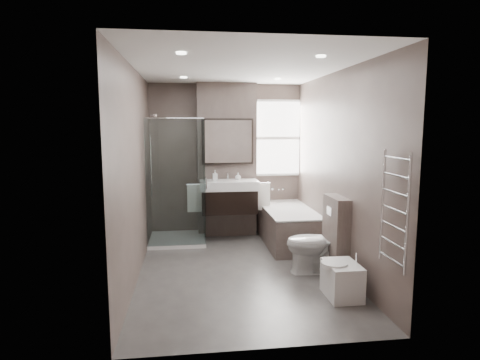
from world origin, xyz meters
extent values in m
cube|color=#4A4644|center=(0.00, 0.00, -0.03)|extent=(2.65, 3.85, 0.05)
cube|color=silver|center=(0.00, 0.00, 2.62)|extent=(2.65, 3.85, 0.05)
cube|color=brown|center=(0.00, 1.92, 1.30)|extent=(2.65, 0.05, 2.60)
cube|color=brown|center=(0.00, -1.92, 1.30)|extent=(2.65, 0.05, 2.60)
cube|color=brown|center=(-1.32, 0.00, 1.30)|extent=(0.05, 3.85, 2.60)
cube|color=brown|center=(1.32, 0.00, 1.30)|extent=(0.05, 3.85, 2.60)
cube|color=brown|center=(0.00, 1.77, 1.30)|extent=(1.00, 0.25, 2.60)
cube|color=black|center=(0.00, 1.42, 0.66)|extent=(0.90, 0.45, 0.38)
cube|color=white|center=(0.00, 1.42, 0.92)|extent=(0.95, 0.47, 0.15)
cylinder|color=silver|center=(0.00, 1.59, 1.06)|extent=(0.03, 0.03, 0.12)
cylinder|color=silver|center=(0.00, 1.53, 1.11)|extent=(0.02, 0.12, 0.02)
cube|color=black|center=(0.00, 1.62, 1.63)|extent=(0.86, 0.06, 0.76)
cube|color=white|center=(0.00, 1.58, 1.63)|extent=(0.80, 0.02, 0.70)
cube|color=silver|center=(-0.56, 1.40, 0.72)|extent=(0.24, 0.06, 0.44)
cube|color=silver|center=(0.56, 1.40, 0.72)|extent=(0.24, 0.06, 0.44)
cube|color=white|center=(-0.85, 1.45, 0.03)|extent=(0.90, 0.90, 0.06)
cube|color=white|center=(-0.85, 1.01, 1.03)|extent=(0.88, 0.01, 1.94)
cube|color=white|center=(-0.41, 1.45, 1.03)|extent=(0.01, 0.88, 1.94)
cylinder|color=silver|center=(-1.25, 1.45, 1.25)|extent=(0.02, 0.02, 1.00)
cube|color=brown|center=(0.93, 1.10, 0.28)|extent=(0.75, 1.60, 0.55)
cube|color=white|center=(0.93, 1.10, 0.56)|extent=(0.75, 1.60, 0.03)
cube|color=white|center=(0.93, 1.10, 0.49)|extent=(0.61, 1.42, 0.12)
cube|color=white|center=(0.90, 1.88, 1.67)|extent=(0.98, 0.04, 1.33)
cube|color=white|center=(0.90, 1.85, 1.67)|extent=(0.90, 0.01, 1.25)
cube|color=white|center=(0.90, 1.85, 1.68)|extent=(0.90, 0.01, 0.05)
imported|color=white|center=(0.97, -0.20, 0.39)|extent=(0.79, 0.49, 0.78)
cube|color=brown|center=(1.21, -0.25, 0.50)|extent=(0.18, 0.55, 1.00)
cube|color=silver|center=(1.11, -0.25, 0.82)|extent=(0.01, 0.16, 0.11)
cube|color=white|center=(1.02, -0.97, 0.19)|extent=(0.35, 0.48, 0.38)
cylinder|color=white|center=(0.92, -0.97, 0.38)|extent=(0.29, 0.29, 0.05)
cylinder|color=silver|center=(1.18, -0.97, 0.45)|extent=(0.02, 0.02, 0.10)
cylinder|color=silver|center=(1.25, -1.83, 1.12)|extent=(0.03, 0.03, 1.10)
cylinder|color=silver|center=(1.25, -1.37, 1.12)|extent=(0.03, 0.03, 1.10)
cube|color=silver|center=(1.25, -1.60, 1.12)|extent=(0.02, 0.46, 1.00)
imported|color=white|center=(-0.22, 1.43, 1.09)|extent=(0.08, 0.08, 0.17)
imported|color=white|center=(0.16, 1.46, 1.06)|extent=(0.10, 0.10, 0.12)
camera|label=1|loc=(-0.65, -5.05, 1.90)|focal=30.00mm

